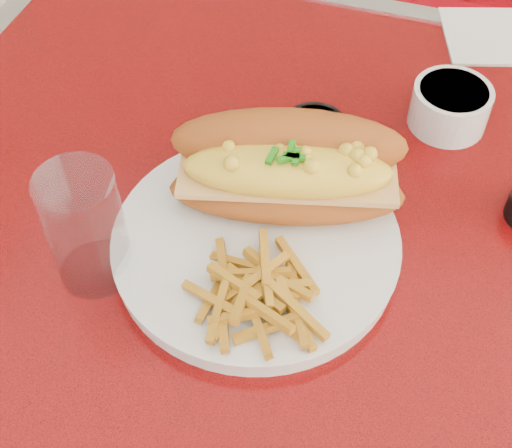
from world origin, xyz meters
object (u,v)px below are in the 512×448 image
(mac_hoagie, at_px, (288,168))
(sauce_cup_left, at_px, (314,132))
(booth_bench_far, at_px, (455,109))
(gravy_ramekin, at_px, (450,106))
(fork, at_px, (321,261))
(dinner_plate, at_px, (256,244))
(diner_table, at_px, (415,354))
(water_tumbler, at_px, (86,228))

(mac_hoagie, relative_size, sauce_cup_left, 2.83)
(booth_bench_far, relative_size, gravy_ramekin, 12.85)
(mac_hoagie, bearing_deg, fork, -65.85)
(gravy_ramekin, relative_size, sauce_cup_left, 1.09)
(dinner_plate, bearing_deg, gravy_ramekin, 58.33)
(fork, bearing_deg, diner_table, -62.57)
(diner_table, distance_m, mac_hoagie, 0.28)
(mac_hoagie, bearing_deg, booth_bench_far, 63.68)
(diner_table, distance_m, water_tumbler, 0.39)
(gravy_ramekin, bearing_deg, diner_table, -81.66)
(fork, distance_m, water_tumbler, 0.21)
(fork, bearing_deg, booth_bench_far, -0.61)
(booth_bench_far, height_order, gravy_ramekin, booth_bench_far)
(diner_table, bearing_deg, mac_hoagie, 172.05)
(sauce_cup_left, bearing_deg, mac_hoagie, -91.01)
(dinner_plate, relative_size, mac_hoagie, 1.25)
(mac_hoagie, height_order, gravy_ramekin, mac_hoagie)
(water_tumbler, bearing_deg, sauce_cup_left, 56.30)
(booth_bench_far, xyz_separation_m, fork, (-0.11, -0.85, 0.50))
(dinner_plate, bearing_deg, booth_bench_far, 78.33)
(water_tumbler, bearing_deg, diner_table, 18.06)
(diner_table, height_order, mac_hoagie, mac_hoagie)
(gravy_ramekin, distance_m, sauce_cup_left, 0.15)
(water_tumbler, bearing_deg, dinner_plate, 26.31)
(mac_hoagie, distance_m, sauce_cup_left, 0.11)
(dinner_plate, distance_m, water_tumbler, 0.16)
(gravy_ramekin, bearing_deg, dinner_plate, -121.67)
(fork, bearing_deg, dinner_plate, 90.36)
(dinner_plate, height_order, mac_hoagie, mac_hoagie)
(diner_table, xyz_separation_m, booth_bench_far, (0.00, 0.81, -0.32))
(booth_bench_far, distance_m, mac_hoagie, 0.97)
(booth_bench_far, bearing_deg, fork, -97.37)
(diner_table, bearing_deg, sauce_cup_left, 142.73)
(mac_hoagie, xyz_separation_m, gravy_ramekin, (0.13, 0.18, -0.04))
(dinner_plate, bearing_deg, water_tumbler, -153.69)
(diner_table, height_order, sauce_cup_left, sauce_cup_left)
(fork, relative_size, gravy_ramekin, 1.50)
(mac_hoagie, distance_m, water_tumbler, 0.19)
(dinner_plate, relative_size, gravy_ramekin, 3.25)
(fork, height_order, gravy_ramekin, gravy_ramekin)
(fork, xyz_separation_m, water_tumbler, (-0.20, -0.06, 0.04))
(dinner_plate, height_order, fork, same)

